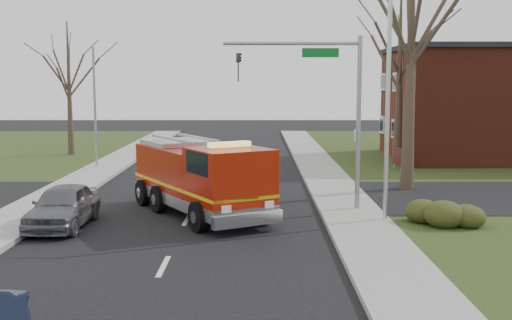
{
  "coord_description": "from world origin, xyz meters",
  "views": [
    {
      "loc": [
        2.58,
        -23.17,
        5.11
      ],
      "look_at": [
        2.55,
        1.81,
        2.0
      ],
      "focal_mm": 45.0,
      "sensor_mm": 36.0,
      "label": 1
    }
  ],
  "objects": [
    {
      "name": "sidewalk_right",
      "position": [
        6.2,
        0.0,
        0.07
      ],
      "size": [
        2.4,
        80.0,
        0.15
      ],
      "primitive_type": "cube",
      "color": "gray",
      "rests_on": "ground"
    },
    {
      "name": "ground",
      "position": [
        0.0,
        0.0,
        0.0
      ],
      "size": [
        120.0,
        120.0,
        0.0
      ],
      "primitive_type": "plane",
      "color": "black",
      "rests_on": "ground"
    },
    {
      "name": "bare_tree_near",
      "position": [
        9.5,
        6.0,
        7.41
      ],
      "size": [
        6.0,
        6.0,
        12.0
      ],
      "color": "#36291F",
      "rests_on": "ground"
    },
    {
      "name": "hedge_corner",
      "position": [
        9.0,
        -1.0,
        0.58
      ],
      "size": [
        2.8,
        2.0,
        0.9
      ],
      "primitive_type": "ellipsoid",
      "color": "#273412",
      "rests_on": "lawn_right"
    },
    {
      "name": "health_center_sign",
      "position": [
        10.5,
        12.5,
        0.88
      ],
      "size": [
        0.12,
        2.0,
        1.4
      ],
      "color": "#430F10",
      "rests_on": "ground"
    },
    {
      "name": "bare_tree_far",
      "position": [
        11.0,
        15.0,
        6.49
      ],
      "size": [
        5.25,
        5.25,
        10.5
      ],
      "color": "#36291F",
      "rests_on": "ground"
    },
    {
      "name": "streetlight_pole",
      "position": [
        7.14,
        -0.5,
        4.55
      ],
      "size": [
        1.48,
        0.16,
        8.4
      ],
      "color": "#B7BABF",
      "rests_on": "ground"
    },
    {
      "name": "traffic_signal_mast",
      "position": [
        5.21,
        1.5,
        4.71
      ],
      "size": [
        5.29,
        0.18,
        6.8
      ],
      "color": "gray",
      "rests_on": "ground"
    },
    {
      "name": "bare_tree_left",
      "position": [
        -10.0,
        20.0,
        5.56
      ],
      "size": [
        4.5,
        4.5,
        9.0
      ],
      "color": "#36291F",
      "rests_on": "ground"
    },
    {
      "name": "parked_car_maroon",
      "position": [
        -4.2,
        -1.16,
        0.75
      ],
      "size": [
        1.86,
        4.45,
        1.5
      ],
      "primitive_type": "imported",
      "rotation": [
        0.0,
        0.0,
        -0.02
      ],
      "color": "#595B61",
      "rests_on": "ground"
    },
    {
      "name": "sidewalk_left",
      "position": [
        -6.2,
        0.0,
        0.07
      ],
      "size": [
        2.4,
        80.0,
        0.15
      ],
      "primitive_type": "cube",
      "color": "gray",
      "rests_on": "ground"
    },
    {
      "name": "fire_engine",
      "position": [
        0.47,
        0.82,
        1.36
      ],
      "size": [
        5.9,
        7.73,
        3.01
      ],
      "rotation": [
        0.0,
        0.0,
        0.52
      ],
      "color": "maroon",
      "rests_on": "ground"
    },
    {
      "name": "utility_pole_far",
      "position": [
        -6.8,
        14.0,
        3.5
      ],
      "size": [
        0.14,
        0.14,
        7.0
      ],
      "primitive_type": "cylinder",
      "color": "gray",
      "rests_on": "ground"
    }
  ]
}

